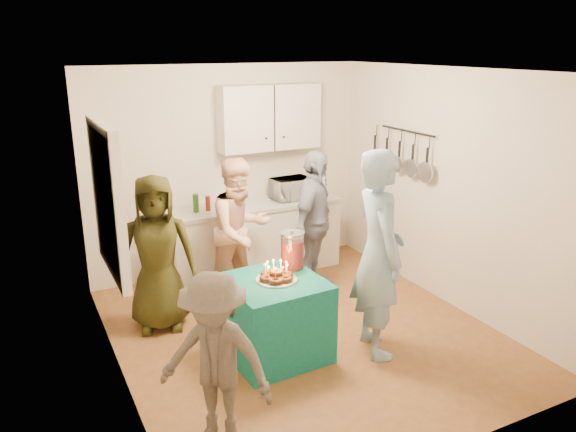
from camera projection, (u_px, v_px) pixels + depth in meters
name	position (u px, v px, depth m)	size (l,w,h in m)	color
floor	(303.00, 332.00, 5.74)	(4.00, 4.00, 0.00)	brown
ceiling	(306.00, 70.00, 4.97)	(4.00, 4.00, 0.00)	white
back_wall	(229.00, 170.00, 7.06)	(3.60, 3.60, 0.00)	silver
left_wall	(111.00, 239.00, 4.58)	(4.00, 4.00, 0.00)	silver
right_wall	(449.00, 189.00, 6.13)	(4.00, 4.00, 0.00)	silver
window_night	(105.00, 200.00, 4.77)	(0.04, 1.00, 1.20)	black
counter	(254.00, 240.00, 7.15)	(2.20, 0.58, 0.86)	white
countertop	(253.00, 206.00, 7.01)	(2.24, 0.62, 0.05)	beige
upper_cabinet	(269.00, 117.00, 6.96)	(1.30, 0.30, 0.80)	white
pot_rack	(405.00, 152.00, 6.61)	(0.12, 1.00, 0.60)	black
microwave	(291.00, 189.00, 7.20)	(0.49, 0.33, 0.27)	white
party_table	(274.00, 318.00, 5.23)	(0.85, 0.85, 0.76)	#106A5E
donut_cake	(276.00, 271.00, 5.09)	(0.38, 0.38, 0.18)	#381C0C
punch_jar	(292.00, 251.00, 5.35)	(0.22, 0.22, 0.34)	red
man_birthday	(379.00, 254.00, 5.14)	(0.72, 0.47, 1.96)	#90B4D2
woman_back_left	(157.00, 254.00, 5.63)	(0.79, 0.51, 1.62)	#514F17
woman_back_center	(241.00, 231.00, 6.27)	(0.80, 0.62, 1.65)	#F0A17D
woman_back_right	(314.00, 222.00, 6.50)	(0.99, 0.41, 1.69)	#101937
child_near_left	(215.00, 361.00, 3.99)	(0.87, 0.50, 1.34)	#4E453E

